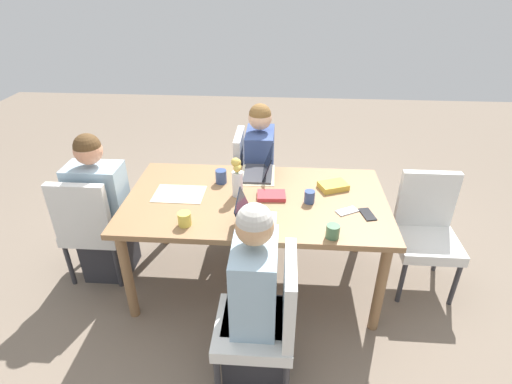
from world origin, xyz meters
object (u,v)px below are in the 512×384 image
Objects in this scene: person_head_left_left_far at (103,216)px; laptop_near_left_mid at (252,222)px; person_far_left_near at (260,175)px; coffee_mug_near_right at (185,219)px; dining_table at (256,207)px; chair_near_left_mid at (267,318)px; chair_head_right_right_near at (426,227)px; book_red_cover at (271,196)px; phone_silver at (347,211)px; chair_head_left_left_far at (92,224)px; flower_vase at (237,177)px; phone_black at (367,214)px; coffee_mug_centre_left at (310,197)px; coffee_mug_centre_right at (333,231)px; coffee_mug_near_left at (221,176)px; person_near_left_mid at (255,305)px; laptop_far_left_near at (261,170)px; book_blue_cover at (333,186)px; chair_far_left_near at (252,175)px.

person_head_left_left_far is 1.28m from laptop_near_left_mid.
person_far_left_near is 13.49× the size of coffee_mug_near_right.
dining_table is 2.06× the size of chair_near_left_mid.
book_red_cover is at bearing -176.10° from chair_head_right_right_near.
person_far_left_near is at bearing 33.13° from person_head_left_left_far.
chair_head_left_left_far is at bearing 147.36° from phone_silver.
flower_vase is 0.92m from phone_black.
coffee_mug_centre_left is 0.42m from coffee_mug_centre_right.
coffee_mug_near_left is at bearing 140.25° from coffee_mug_centre_right.
person_near_left_mid is 0.52m from laptop_near_left_mid.
book_red_cover is at bearing 169.75° from coffee_mug_centre_left.
coffee_mug_near_left is 1.10m from phone_black.
person_far_left_near is 1.67m from chair_near_left_mid.
flower_vase is 0.79m from coffee_mug_centre_right.
chair_near_left_mid is 1.60m from chair_head_left_left_far.
coffee_mug_near_right is at bearing -121.52° from laptop_far_left_near.
coffee_mug_centre_left is at bearing 127.70° from phone_silver.
coffee_mug_near_left is (-0.26, -0.58, 0.28)m from person_far_left_near.
coffee_mug_near_left reaches higher than book_blue_cover.
chair_head_left_left_far is 1.65m from coffee_mug_centre_left.
coffee_mug_centre_left reaches higher than book_blue_cover.
book_red_cover is (0.13, -0.78, 0.24)m from person_far_left_near.
chair_head_right_right_near is 3.03× the size of flower_vase.
person_far_left_near is 1.33× the size of chair_head_left_left_far.
book_blue_cover is at bearing -18.18° from laptop_far_left_near.
person_head_left_left_far reaches higher than chair_head_left_left_far.
book_red_cover is 1.33× the size of phone_silver.
coffee_mug_near_right is at bearing -179.72° from laptop_near_left_mid.
coffee_mug_near_left is (0.96, 0.25, 0.31)m from chair_head_left_left_far.
chair_head_right_right_near is at bearing 34.53° from coffee_mug_centre_right.
phone_black is at bearing -5.95° from person_head_left_left_far.
person_near_left_mid is at bearing -72.08° from coffee_mug_near_left.
coffee_mug_centre_right is at bearing -58.62° from laptop_far_left_near.
phone_silver is at bearing 49.35° from person_near_left_mid.
flower_vase is at bearing 64.10° from phone_black.
person_near_left_mid is 13.98× the size of coffee_mug_centre_right.
chair_head_right_right_near is at bearing -11.83° from laptop_far_left_near.
chair_near_left_mid and chair_head_left_left_far have the same top height.
coffee_mug_centre_left is (0.81, 0.33, 0.00)m from coffee_mug_near_right.
dining_table is 0.38m from laptop_near_left_mid.
phone_black is 0.13m from phone_silver.
dining_table is at bearing -92.31° from laptop_far_left_near.
chair_near_left_mid reaches higher than dining_table.
coffee_mug_centre_right is (0.50, -0.43, 0.12)m from dining_table.
dining_table is at bearing -174.60° from book_red_cover.
dining_table is 0.14m from book_red_cover.
person_near_left_mid is 1.52m from chair_head_right_right_near.
chair_far_left_near reaches higher than coffee_mug_centre_right.
person_far_left_near is 1.39m from person_head_left_left_far.
laptop_far_left_near is at bearing 121.38° from coffee_mug_centre_right.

